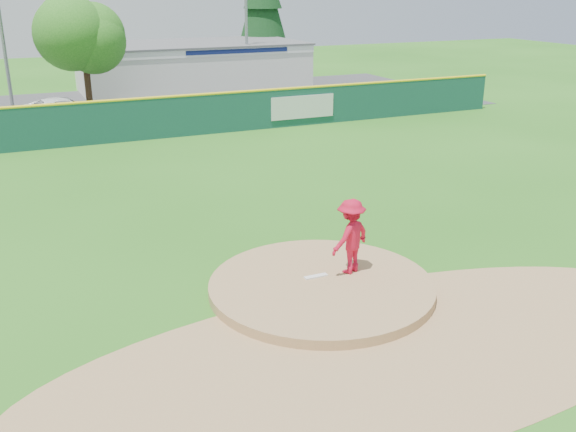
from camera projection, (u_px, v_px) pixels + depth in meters
name	position (u px, v px, depth m)	size (l,w,h in m)	color
ground	(321.00, 291.00, 15.70)	(120.00, 120.00, 0.00)	#286B19
pitchers_mound	(321.00, 291.00, 15.70)	(5.50, 5.50, 0.50)	#9E774C
pitching_rubber	(316.00, 276.00, 15.87)	(0.60, 0.15, 0.04)	white
infield_dirt_arc	(387.00, 351.00, 13.12)	(15.40, 15.40, 0.01)	#9E774C
parking_lot	(121.00, 108.00, 38.89)	(44.00, 16.00, 0.02)	#38383A
pitcher	(351.00, 236.00, 15.87)	(1.23, 0.71, 1.91)	red
van	(66.00, 110.00, 34.54)	(2.26, 4.91, 1.36)	white
pool_building_grp	(192.00, 67.00, 44.92)	(15.20, 8.20, 3.31)	silver
fence_banners	(115.00, 122.00, 30.06)	(23.14, 0.04, 1.20)	#600D16
outfield_fence	(153.00, 117.00, 30.80)	(40.00, 0.14, 2.07)	#144339
deciduous_tree	(83.00, 34.00, 34.87)	(5.60, 5.60, 7.36)	#382314
conifer_tree	(263.00, 6.00, 49.72)	(4.40, 4.40, 9.50)	#382314
light_pole_right	(246.00, 9.00, 42.18)	(1.75, 0.25, 10.00)	gray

